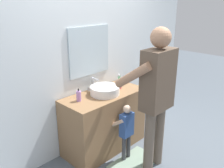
{
  "coord_description": "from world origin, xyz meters",
  "views": [
    {
      "loc": [
        -2.09,
        -1.88,
        2.04
      ],
      "look_at": [
        0.0,
        0.15,
        1.0
      ],
      "focal_mm": 39.0,
      "sensor_mm": 36.0,
      "label": 1
    }
  ],
  "objects": [
    {
      "name": "sink_basin",
      "position": [
        0.0,
        0.28,
        0.88
      ],
      "size": [
        0.39,
        0.39,
        0.11
      ],
      "color": "white",
      "rests_on": "vanity_cabinet"
    },
    {
      "name": "back_wall",
      "position": [
        0.0,
        0.62,
        1.35
      ],
      "size": [
        4.4,
        0.1,
        2.7
      ],
      "color": "silver",
      "rests_on": "ground"
    },
    {
      "name": "child_toddler",
      "position": [
        0.0,
        -0.1,
        0.47
      ],
      "size": [
        0.24,
        0.24,
        0.78
      ],
      "color": "#47474C",
      "rests_on": "ground"
    },
    {
      "name": "adult_parent",
      "position": [
        0.13,
        -0.43,
        1.05
      ],
      "size": [
        0.54,
        0.57,
        1.75
      ],
      "color": "#6B5B4C",
      "rests_on": "ground"
    },
    {
      "name": "toothbrush_cup",
      "position": [
        0.3,
        0.3,
        0.88
      ],
      "size": [
        0.07,
        0.07,
        0.21
      ],
      "color": "#D86666",
      "rests_on": "vanity_cabinet"
    },
    {
      "name": "soap_bottle",
      "position": [
        -0.38,
        0.36,
        0.89
      ],
      "size": [
        0.06,
        0.06,
        0.16
      ],
      "color": "#B27FC6",
      "rests_on": "vanity_cabinet"
    },
    {
      "name": "vanity_cabinet",
      "position": [
        0.0,
        0.3,
        0.41
      ],
      "size": [
        1.17,
        0.54,
        0.82
      ],
      "primitive_type": "cube",
      "color": "olive",
      "rests_on": "ground"
    },
    {
      "name": "bath_mat",
      "position": [
        0.0,
        -0.25,
        0.01
      ],
      "size": [
        0.64,
        0.4,
        0.02
      ],
      "primitive_type": "cube",
      "color": "gray",
      "rests_on": "ground"
    },
    {
      "name": "ground_plane",
      "position": [
        0.0,
        0.0,
        0.0
      ],
      "size": [
        14.0,
        14.0,
        0.0
      ],
      "primitive_type": "plane",
      "color": "slate"
    },
    {
      "name": "faucet",
      "position": [
        0.0,
        0.51,
        0.9
      ],
      "size": [
        0.18,
        0.14,
        0.18
      ],
      "color": "#B7BABF",
      "rests_on": "vanity_cabinet"
    }
  ]
}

